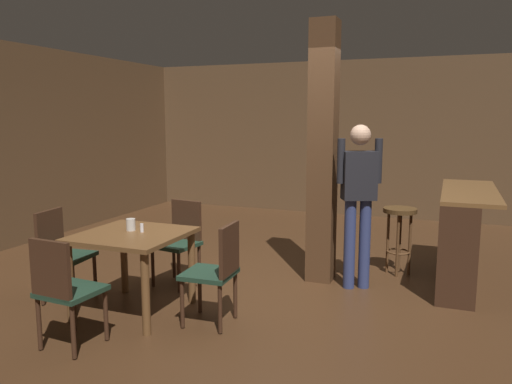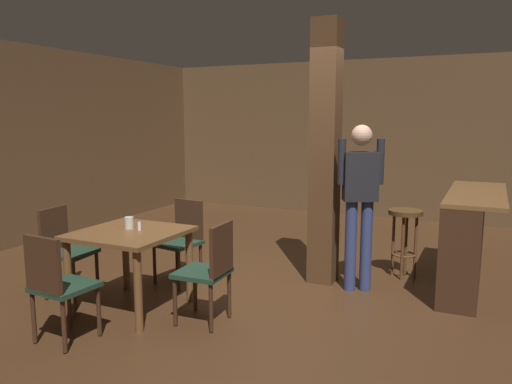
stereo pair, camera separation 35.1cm
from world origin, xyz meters
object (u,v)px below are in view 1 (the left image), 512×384
Objects in this scene: chair_south at (64,287)px; chair_east at (217,268)px; chair_west at (61,250)px; bar_counter at (458,234)px; napkin_cup at (131,225)px; standing_person at (359,194)px; dining_table at (133,247)px; salt_shaker at (142,228)px; chair_north at (180,238)px; bar_stool_near at (399,224)px.

chair_south and chair_east have the same top height.
bar_counter reaches higher than chair_west.
napkin_cup is 0.06× the size of bar_counter.
chair_west is 0.52× the size of standing_person.
dining_table is 11.70× the size of salt_shaker.
chair_north reaches higher than dining_table.
bar_counter reaches higher than chair_east.
chair_east and chair_north have the same top height.
chair_east is at bearing -3.25° from salt_shaker.
dining_table is 1.04× the size of chair_east.
dining_table is 0.51× the size of bar_counter.
chair_west is 1.68m from chair_east.
bar_stool_near is at bearing 57.26° from chair_east.
bar_counter reaches higher than chair_south.
salt_shaker reaches higher than dining_table.
chair_north is at bearing -162.68° from standing_person.
chair_south reaches higher than dining_table.
chair_east is at bearing 1.07° from chair_west.
bar_stool_near is (2.16, 1.22, 0.08)m from chair_north.
chair_east is 1.00× the size of chair_north.
dining_table is 3.00m from bar_stool_near.
standing_person is (1.80, 1.41, 0.38)m from dining_table.
dining_table is 1.04× the size of chair_north.
chair_east is at bearing -3.90° from napkin_cup.
chair_north is 7.96× the size of napkin_cup.
bar_counter reaches higher than napkin_cup.
dining_table is at bearing -136.36° from bar_stool_near.
salt_shaker is at bearing 176.75° from chair_east.
bar_stool_near is (2.10, 2.01, -0.20)m from salt_shaker.
standing_person is (0.96, 1.40, 0.50)m from chair_east.
bar_counter is (2.86, 1.98, -0.29)m from napkin_cup.
napkin_cup reaches higher than salt_shaker.
standing_person is at bearing -146.85° from bar_counter.
bar_stool_near is (3.00, 2.08, 0.08)m from chair_west.
dining_table is at bearing 87.40° from chair_south.
chair_south is 3.65m from bar_stool_near.
chair_east is 0.49× the size of bar_counter.
salt_shaker is 0.05× the size of standing_person.
chair_north is (0.83, 0.87, 0.00)m from chair_west.
standing_person is (2.63, 1.43, 0.50)m from chair_west.
napkin_cup is 0.14m from salt_shaker.
salt_shaker is (-0.78, 0.04, 0.28)m from chair_east.
chair_south is at bearing -96.55° from salt_shaker.
napkin_cup is (-0.07, -0.77, 0.30)m from chair_north.
dining_table is 0.21m from napkin_cup.
chair_south is at bearing -127.14° from bar_stool_near.
dining_table is at bearing -141.95° from standing_person.
chair_south is 1.16× the size of bar_stool_near.
chair_west is at bearing -178.96° from dining_table.
chair_south is at bearing -135.85° from chair_east.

